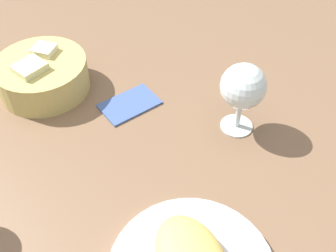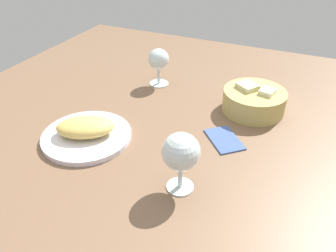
# 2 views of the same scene
# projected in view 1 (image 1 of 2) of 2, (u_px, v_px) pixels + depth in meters

# --- Properties ---
(ground_plane) EXTENTS (1.40, 1.40, 0.02)m
(ground_plane) POSITION_uv_depth(u_px,v_px,m) (112.00, 172.00, 0.69)
(ground_plane) COLOR brown
(bread_basket) EXTENTS (0.18, 0.18, 0.08)m
(bread_basket) POSITION_uv_depth(u_px,v_px,m) (42.00, 75.00, 0.80)
(bread_basket) COLOR tan
(bread_basket) RESTS_ON ground_plane
(wine_glass_near) EXTENTS (0.08, 0.08, 0.14)m
(wine_glass_near) POSITION_uv_depth(u_px,v_px,m) (243.00, 88.00, 0.69)
(wine_glass_near) COLOR silver
(wine_glass_near) RESTS_ON ground_plane
(folded_napkin) EXTENTS (0.13, 0.13, 0.01)m
(folded_napkin) POSITION_uv_depth(u_px,v_px,m) (130.00, 103.00, 0.79)
(folded_napkin) COLOR #3F5896
(folded_napkin) RESTS_ON ground_plane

